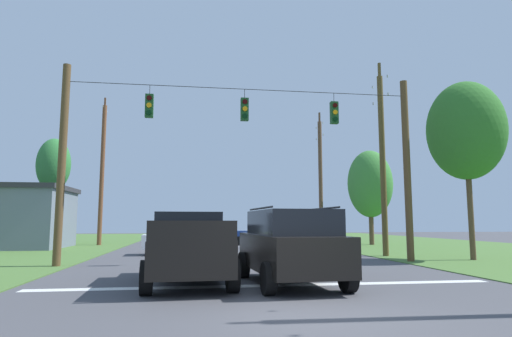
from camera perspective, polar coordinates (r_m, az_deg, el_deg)
name	(u,v)px	position (r m, az deg, el deg)	size (l,w,h in m)	color
ground_plane	(308,318)	(8.13, 6.81, -18.83)	(120.00, 120.00, 0.00)	#47474C
shoulder_grass_right	(489,251)	(28.14, 28.19, -9.56)	(16.00, 80.00, 0.03)	#496F32
stop_bar_stripe	(269,285)	(11.88, 1.75, -15.08)	(12.38, 0.45, 0.01)	white
lane_dash_0	(243,264)	(17.78, -1.71, -12.39)	(0.15, 2.50, 0.01)	white
lane_dash_1	(230,253)	(23.86, -3.44, -11.00)	(0.15, 2.50, 0.01)	white
lane_dash_2	(222,246)	(30.31, -4.50, -10.14)	(0.15, 2.50, 0.01)	white
lane_dash_3	(217,242)	(36.80, -5.19, -9.58)	(0.15, 2.50, 0.01)	white
overhead_signal_span	(244,158)	(17.77, -1.54, 1.42)	(14.44, 0.31, 7.85)	brown
pickup_truck	(188,247)	(12.45, -8.90, -10.17)	(2.47, 5.48, 1.95)	black
suv_black	(290,245)	(12.00, 4.46, -9.91)	(2.44, 4.90, 2.05)	black
distant_car_crossing_white	(185,239)	(23.12, -9.27, -9.10)	(4.38, 2.18, 1.52)	silver
distant_car_oncoming	(217,234)	(32.17, -5.08, -8.55)	(4.40, 2.22, 1.52)	navy
utility_pole_mid_right	(382,158)	(22.55, 16.25, 1.32)	(0.28, 1.85, 9.75)	brown
utility_pole_far_right	(321,178)	(32.91, 8.46, -1.28)	(0.30, 1.86, 9.96)	brown
utility_pole_mid_left	(102,172)	(33.58, -19.53, -0.45)	(0.31, 1.65, 10.84)	brown
tree_roadside_right	(466,131)	(21.81, 25.80, 4.47)	(3.36, 3.36, 7.99)	brown
tree_roadside_far_right	(54,166)	(35.99, -25.01, 0.35)	(2.44, 2.44, 7.92)	brown
tree_roadside_left	(370,184)	(33.04, 14.73, -1.98)	(3.25, 3.25, 6.92)	brown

